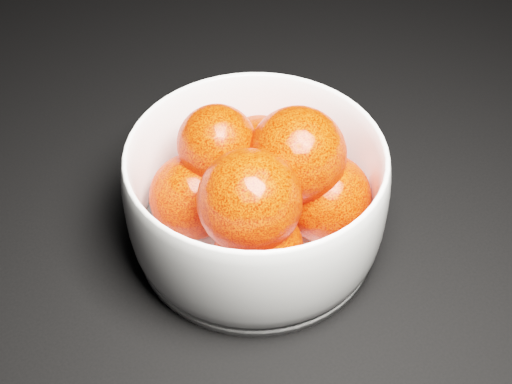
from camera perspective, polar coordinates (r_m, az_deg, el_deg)
ground at (r=0.73m, az=11.43°, el=7.06°), size 3.00×3.00×0.00m
bowl at (r=0.54m, az=0.00°, el=-0.36°), size 0.20×0.20×0.10m
orange_pile at (r=0.53m, az=0.42°, el=0.59°), size 0.15×0.15×0.11m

